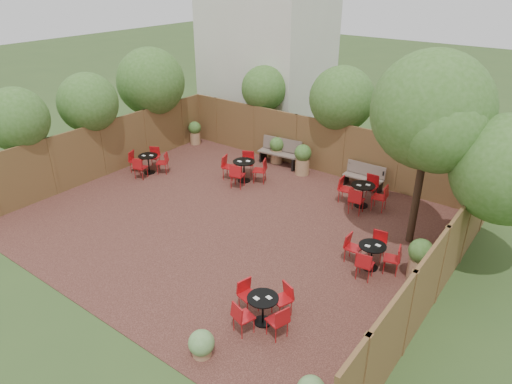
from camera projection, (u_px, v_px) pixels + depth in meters
The scene contains 13 objects.
ground at pixel (233, 223), 13.94m from camera, with size 80.00×80.00×0.00m, color #354F23.
courtyard_paving at pixel (233, 223), 13.93m from camera, with size 12.00×10.00×0.02m, color #371A16.
fence_back at pixel (318, 145), 17.09m from camera, with size 12.00×0.08×2.00m, color brown.
fence_left at pixel (104, 149), 16.73m from camera, with size 0.08×10.00×2.00m, color brown.
fence_right at pixel (441, 265), 10.26m from camera, with size 0.08×10.00×2.00m, color brown.
neighbour_building at pixel (267, 40), 20.35m from camera, with size 5.00×4.00×8.00m, color beige.
overhang_foliage at pixel (258, 107), 15.45m from camera, with size 15.84×10.44×2.69m.
courtyard_tree at pixel (430, 116), 11.43m from camera, with size 3.02×2.97×5.24m.
park_bench_left at pixel (280, 151), 17.80m from camera, with size 1.69×0.70×1.01m.
park_bench_right at pixel (364, 176), 15.94m from camera, with size 1.40×0.47×0.86m.
bistro_tables at pixel (271, 202), 14.25m from camera, with size 10.55×7.74×0.88m.
planters at pixel (292, 169), 16.15m from camera, with size 11.60×4.68×1.14m.
low_shrubs at pixel (298, 358), 8.78m from camera, with size 3.37×2.66×0.57m.
Camera 1 is at (7.83, -9.25, 6.98)m, focal length 32.57 mm.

